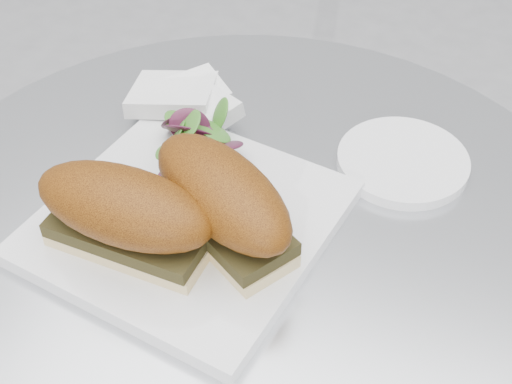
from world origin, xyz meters
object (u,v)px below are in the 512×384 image
sandwich_right (222,199)px  saucer (403,161)px  plate (188,221)px  sandwich_left (125,213)px

sandwich_right → saucer: (0.13, 0.16, -0.05)m
saucer → sandwich_right: bearing=-129.4°
plate → saucer: 0.23m
sandwich_left → sandwich_right: 0.08m
sandwich_right → saucer: size_ratio=1.35×
sandwich_left → sandwich_right: bearing=35.2°
sandwich_left → sandwich_right: size_ratio=0.93×
plate → saucer: size_ratio=1.85×
plate → sandwich_right: (0.04, -0.01, 0.05)m
sandwich_right → saucer: sandwich_right is taller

